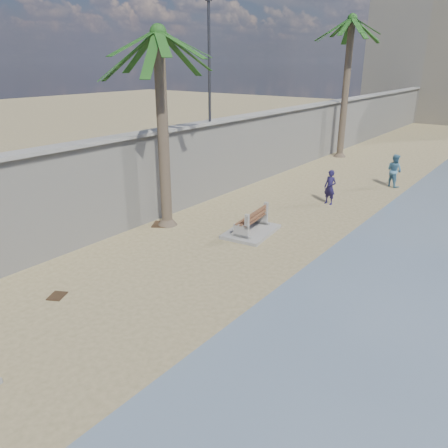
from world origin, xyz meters
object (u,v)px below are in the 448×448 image
Objects in this scene: bench_far at (251,223)px; palm_mid at (158,35)px; person_a at (330,185)px; person_b at (394,169)px; palm_back at (352,21)px.

palm_mid is at bearing -157.95° from bench_far.
person_b is at bearing 83.75° from person_a.
person_b reaches higher than bench_far.
person_b is at bearing 64.52° from palm_mid.
bench_far is 5.27m from person_a.
palm_mid is 16.88m from palm_back.
palm_back is 5.06× the size of person_b.
person_a is at bearing 58.31° from palm_mid.
palm_mid reaches higher than person_b.
person_a is 5.00m from person_b.
person_a is at bearing 81.06° from bench_far.
bench_far is 1.35× the size of person_a.
palm_mid reaches higher than bench_far.
person_b reaches higher than person_a.
palm_back is 13.41m from person_a.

